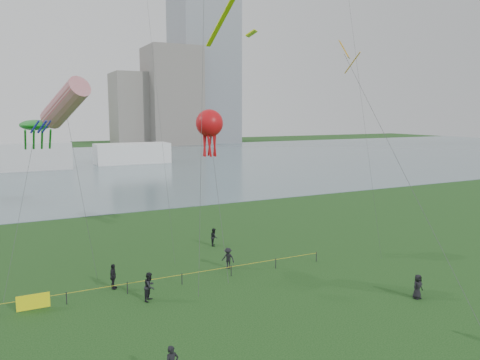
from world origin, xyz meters
name	(u,v)px	position (x,y,z in m)	size (l,w,h in m)	color
ground_plane	(328,360)	(0.00, 0.00, 0.00)	(400.00, 400.00, 0.00)	#133711
lake	(73,165)	(0.00, 100.00, 0.02)	(400.00, 120.00, 0.08)	slate
building_mid	(172,96)	(46.00, 162.00, 19.00)	(20.00, 20.00, 38.00)	slate
building_low	(134,109)	(32.00, 168.00, 14.00)	(16.00, 18.00, 28.00)	slate
pavilion_left	(17,157)	(-12.00, 95.00, 3.00)	(22.00, 8.00, 6.00)	silver
pavilion_right	(132,153)	(14.00, 98.00, 2.50)	(18.00, 7.00, 5.00)	white
fence	(96,291)	(-9.18, 13.40, 0.55)	(24.07, 0.07, 1.05)	black
spectator_a	(150,286)	(-5.97, 11.58, 0.98)	(0.95, 0.74, 1.95)	black
spectator_b	(228,258)	(1.49, 15.13, 0.86)	(1.11, 0.64, 1.72)	black
spectator_c	(113,277)	(-7.74, 14.79, 0.92)	(1.07, 0.45, 1.83)	black
spectator_d	(418,287)	(10.34, 3.78, 0.84)	(0.82, 0.54, 1.68)	black
spectator_g	(214,237)	(3.09, 21.69, 0.84)	(0.82, 0.64, 1.68)	black
kite_windsock	(65,103)	(-10.07, 17.45, 13.15)	(4.16, 4.97, 14.99)	#3F3F42
kite_creature	(35,126)	(-11.93, 20.34, 11.55)	(4.02, 6.81, 11.98)	#3F3F42
kite_octopus	(209,124)	(1.94, 19.83, 11.54)	(3.03, 8.89, 12.80)	#3F3F42
kite_delta	(351,64)	(7.70, 8.20, 15.86)	(1.44, 13.97, 17.49)	#3F3F42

